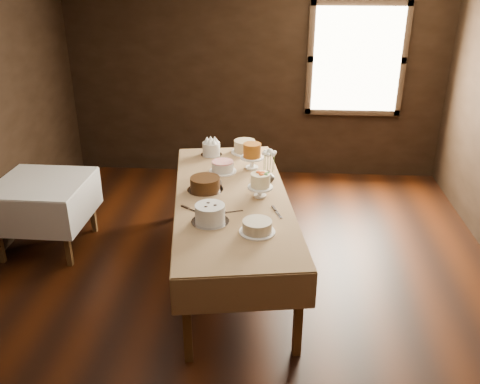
{
  "coord_description": "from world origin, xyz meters",
  "views": [
    {
      "loc": [
        0.29,
        -3.83,
        2.8
      ],
      "look_at": [
        0.0,
        0.2,
        0.95
      ],
      "focal_mm": 38.58,
      "sensor_mm": 36.0,
      "label": 1
    }
  ],
  "objects_px": {
    "cake_chocolate": "(205,184)",
    "side_table": "(42,189)",
    "cake_server_d": "(265,181)",
    "cake_swirl": "(210,214)",
    "cake_cream": "(257,227)",
    "cake_speckled": "(245,147)",
    "cake_caramel": "(252,157)",
    "cake_meringue": "(211,149)",
    "cake_lattice": "(223,167)",
    "display_table": "(232,201)",
    "cake_flowers": "(260,186)",
    "flower_vase": "(269,176)",
    "cake_server_b": "(278,214)",
    "cake_server_c": "(220,183)",
    "cake_server_a": "(235,212)"
  },
  "relations": [
    {
      "from": "cake_swirl",
      "to": "cake_server_d",
      "type": "height_order",
      "value": "cake_swirl"
    },
    {
      "from": "cake_meringue",
      "to": "cake_cream",
      "type": "relative_size",
      "value": 0.84
    },
    {
      "from": "cake_lattice",
      "to": "cake_caramel",
      "type": "xyz_separation_m",
      "value": [
        0.29,
        0.12,
        0.07
      ]
    },
    {
      "from": "cake_server_b",
      "to": "cake_caramel",
      "type": "bearing_deg",
      "value": 175.98
    },
    {
      "from": "cake_swirl",
      "to": "cake_cream",
      "type": "xyz_separation_m",
      "value": [
        0.39,
        -0.14,
        -0.03
      ]
    },
    {
      "from": "cake_flowers",
      "to": "display_table",
      "type": "bearing_deg",
      "value": 178.78
    },
    {
      "from": "cake_speckled",
      "to": "cake_flowers",
      "type": "distance_m",
      "value": 1.17
    },
    {
      "from": "cake_caramel",
      "to": "cake_cream",
      "type": "relative_size",
      "value": 0.89
    },
    {
      "from": "cake_chocolate",
      "to": "side_table",
      "type": "bearing_deg",
      "value": 172.04
    },
    {
      "from": "display_table",
      "to": "cake_swirl",
      "type": "distance_m",
      "value": 0.57
    },
    {
      "from": "cake_server_a",
      "to": "cake_server_c",
      "type": "relative_size",
      "value": 1.0
    },
    {
      "from": "cake_speckled",
      "to": "cake_server_a",
      "type": "relative_size",
      "value": 1.4
    },
    {
      "from": "cake_meringue",
      "to": "cake_lattice",
      "type": "distance_m",
      "value": 0.5
    },
    {
      "from": "cake_cream",
      "to": "cake_server_b",
      "type": "height_order",
      "value": "cake_cream"
    },
    {
      "from": "cake_server_d",
      "to": "display_table",
      "type": "bearing_deg",
      "value": 175.12
    },
    {
      "from": "cake_server_a",
      "to": "cake_server_c",
      "type": "distance_m",
      "value": 0.62
    },
    {
      "from": "cake_speckled",
      "to": "flower_vase",
      "type": "xyz_separation_m",
      "value": [
        0.28,
        -0.81,
        -0.01
      ]
    },
    {
      "from": "cake_flowers",
      "to": "flower_vase",
      "type": "height_order",
      "value": "cake_flowers"
    },
    {
      "from": "cake_meringue",
      "to": "flower_vase",
      "type": "height_order",
      "value": "cake_meringue"
    },
    {
      "from": "side_table",
      "to": "cake_chocolate",
      "type": "height_order",
      "value": "cake_chocolate"
    },
    {
      "from": "display_table",
      "to": "cake_meringue",
      "type": "xyz_separation_m",
      "value": [
        -0.31,
        1.03,
        0.13
      ]
    },
    {
      "from": "cake_chocolate",
      "to": "flower_vase",
      "type": "distance_m",
      "value": 0.63
    },
    {
      "from": "cake_caramel",
      "to": "cake_speckled",
      "type": "bearing_deg",
      "value": 102.82
    },
    {
      "from": "cake_meringue",
      "to": "cake_server_c",
      "type": "bearing_deg",
      "value": -76.77
    },
    {
      "from": "side_table",
      "to": "cake_caramel",
      "type": "distance_m",
      "value": 2.15
    },
    {
      "from": "side_table",
      "to": "flower_vase",
      "type": "distance_m",
      "value": 2.3
    },
    {
      "from": "cake_speckled",
      "to": "cake_server_d",
      "type": "relative_size",
      "value": 1.4
    },
    {
      "from": "cake_lattice",
      "to": "flower_vase",
      "type": "xyz_separation_m",
      "value": [
        0.47,
        -0.23,
        0.01
      ]
    },
    {
      "from": "cake_lattice",
      "to": "cake_server_d",
      "type": "height_order",
      "value": "cake_lattice"
    },
    {
      "from": "side_table",
      "to": "cake_server_c",
      "type": "height_order",
      "value": "cake_server_c"
    },
    {
      "from": "cake_caramel",
      "to": "cake_cream",
      "type": "bearing_deg",
      "value": -85.38
    },
    {
      "from": "cake_server_a",
      "to": "cake_server_b",
      "type": "xyz_separation_m",
      "value": [
        0.38,
        -0.03,
        0.0
      ]
    },
    {
      "from": "cake_caramel",
      "to": "cake_flowers",
      "type": "xyz_separation_m",
      "value": [
        0.11,
        -0.69,
        -0.02
      ]
    },
    {
      "from": "flower_vase",
      "to": "cake_chocolate",
      "type": "bearing_deg",
      "value": -157.59
    },
    {
      "from": "cake_speckled",
      "to": "cake_swirl",
      "type": "bearing_deg",
      "value": -96.0
    },
    {
      "from": "display_table",
      "to": "cake_chocolate",
      "type": "xyz_separation_m",
      "value": [
        -0.26,
        0.09,
        0.12
      ]
    },
    {
      "from": "cake_speckled",
      "to": "cake_swirl",
      "type": "xyz_separation_m",
      "value": [
        -0.18,
        -1.68,
        0.01
      ]
    },
    {
      "from": "cake_swirl",
      "to": "cake_caramel",
      "type": "bearing_deg",
      "value": 76.98
    },
    {
      "from": "side_table",
      "to": "cake_speckled",
      "type": "distance_m",
      "value": 2.17
    },
    {
      "from": "cake_server_d",
      "to": "cake_swirl",
      "type": "bearing_deg",
      "value": -170.62
    },
    {
      "from": "display_table",
      "to": "cake_server_d",
      "type": "relative_size",
      "value": 11.36
    },
    {
      "from": "cake_caramel",
      "to": "cake_server_c",
      "type": "xyz_separation_m",
      "value": [
        -0.28,
        -0.42,
        -0.12
      ]
    },
    {
      "from": "cake_cream",
      "to": "cake_server_d",
      "type": "distance_m",
      "value": 1.04
    },
    {
      "from": "cake_server_c",
      "to": "cake_flowers",
      "type": "bearing_deg",
      "value": -133.34
    },
    {
      "from": "display_table",
      "to": "cake_meringue",
      "type": "relative_size",
      "value": 10.36
    },
    {
      "from": "cake_flowers",
      "to": "flower_vase",
      "type": "bearing_deg",
      "value": 78.19
    },
    {
      "from": "side_table",
      "to": "cake_server_d",
      "type": "distance_m",
      "value": 2.26
    },
    {
      "from": "display_table",
      "to": "cake_cream",
      "type": "height_order",
      "value": "cake_cream"
    },
    {
      "from": "cake_speckled",
      "to": "cake_server_c",
      "type": "height_order",
      "value": "cake_speckled"
    },
    {
      "from": "side_table",
      "to": "cake_server_b",
      "type": "relative_size",
      "value": 3.74
    }
  ]
}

